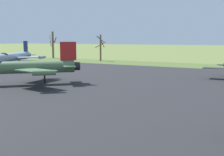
{
  "coord_description": "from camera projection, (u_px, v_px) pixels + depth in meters",
  "views": [
    {
      "loc": [
        18.7,
        -9.16,
        5.9
      ],
      "look_at": [
        3.41,
        18.55,
        1.54
      ],
      "focal_mm": 44.94,
      "sensor_mm": 36.0,
      "label": 1
    }
  ],
  "objects": [
    {
      "name": "asphalt_apron",
      "position": [
        86.0,
        89.0,
        33.57
      ],
      "size": [
        92.4,
        60.98,
        0.05
      ],
      "primitive_type": "cube",
      "color": "#28282B",
      "rests_on": "ground"
    },
    {
      "name": "grass_verge_strip",
      "position": [
        174.0,
        65.0,
        65.21
      ],
      "size": [
        152.4,
        12.0,
        0.06
      ],
      "primitive_type": "cube",
      "color": "#546831",
      "rests_on": "ground"
    },
    {
      "name": "jet_fighter_front_left",
      "position": [
        19.0,
        67.0,
        36.18
      ],
      "size": [
        14.44,
        14.06,
        5.59
      ],
      "color": "#4C6B47",
      "rests_on": "ground"
    },
    {
      "name": "jet_fighter_rear_center",
      "position": [
        11.0,
        57.0,
        56.42
      ],
      "size": [
        11.94,
        16.55,
        5.56
      ],
      "color": "#8EA3B2",
      "rests_on": "ground"
    },
    {
      "name": "bare_tree_far_left",
      "position": [
        53.0,
        44.0,
        87.73
      ],
      "size": [
        2.59,
        2.6,
        8.33
      ],
      "color": "brown",
      "rests_on": "ground"
    },
    {
      "name": "bare_tree_left_of_center",
      "position": [
        101.0,
        47.0,
        76.35
      ],
      "size": [
        3.4,
        3.44,
        7.17
      ],
      "color": "brown",
      "rests_on": "ground"
    }
  ]
}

